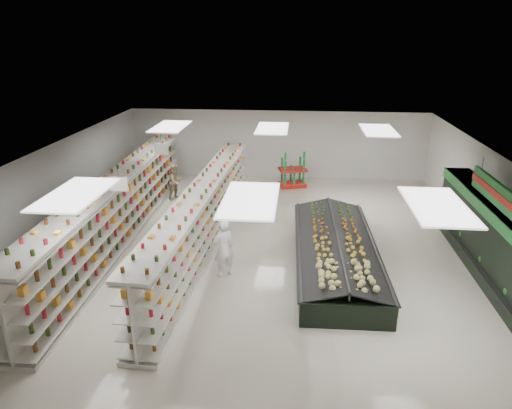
# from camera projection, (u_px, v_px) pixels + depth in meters

# --- Properties ---
(floor) EXTENTS (16.00, 16.00, 0.00)m
(floor) POSITION_uv_depth(u_px,v_px,m) (264.00, 249.00, 14.86)
(floor) COLOR beige
(floor) RESTS_ON ground
(ceiling) EXTENTS (14.00, 16.00, 0.02)m
(ceiling) POSITION_uv_depth(u_px,v_px,m) (264.00, 153.00, 13.73)
(ceiling) COLOR white
(ceiling) RESTS_ON wall_back
(wall_back) EXTENTS (14.00, 0.02, 3.20)m
(wall_back) POSITION_uv_depth(u_px,v_px,m) (277.00, 144.00, 21.75)
(wall_back) COLOR silver
(wall_back) RESTS_ON floor
(wall_front) EXTENTS (14.00, 0.02, 3.20)m
(wall_front) POSITION_uv_depth(u_px,v_px,m) (222.00, 388.00, 6.85)
(wall_front) COLOR silver
(wall_front) RESTS_ON floor
(wall_left) EXTENTS (0.02, 16.00, 3.20)m
(wall_left) POSITION_uv_depth(u_px,v_px,m) (51.00, 196.00, 14.92)
(wall_left) COLOR silver
(wall_left) RESTS_ON floor
(wall_right) EXTENTS (0.02, 16.00, 3.20)m
(wall_right) POSITION_uv_depth(u_px,v_px,m) (496.00, 210.00, 13.68)
(wall_right) COLOR silver
(wall_right) RESTS_ON floor
(produce_wall_case) EXTENTS (0.93, 8.00, 2.20)m
(produce_wall_case) POSITION_uv_depth(u_px,v_px,m) (498.00, 242.00, 12.45)
(produce_wall_case) COLOR black
(produce_wall_case) RESTS_ON floor
(aisle_sign_near) EXTENTS (0.52, 0.06, 0.75)m
(aisle_sign_near) POSITION_uv_depth(u_px,v_px,m) (119.00, 184.00, 12.37)
(aisle_sign_near) COLOR white
(aisle_sign_near) RESTS_ON ceiling
(aisle_sign_far) EXTENTS (0.52, 0.06, 0.75)m
(aisle_sign_far) POSITION_uv_depth(u_px,v_px,m) (161.00, 149.00, 16.09)
(aisle_sign_far) COLOR white
(aisle_sign_far) RESTS_ON ceiling
(hortifruti_banner) EXTENTS (0.12, 3.20, 0.95)m
(hortifruti_banner) POSITION_uv_depth(u_px,v_px,m) (496.00, 193.00, 11.98)
(hortifruti_banner) COLOR #207A2F
(hortifruti_banner) RESTS_ON ceiling
(gondola_left) EXTENTS (1.24, 12.83, 2.22)m
(gondola_left) POSITION_uv_depth(u_px,v_px,m) (118.00, 213.00, 15.08)
(gondola_left) COLOR silver
(gondola_left) RESTS_ON floor
(gondola_center) EXTENTS (1.38, 11.94, 2.06)m
(gondola_center) POSITION_uv_depth(u_px,v_px,m) (204.00, 219.00, 14.72)
(gondola_center) COLOR silver
(gondola_center) RESTS_ON floor
(produce_island) EXTENTS (2.56, 6.70, 0.99)m
(produce_island) POSITION_uv_depth(u_px,v_px,m) (335.00, 250.00, 13.75)
(produce_island) COLOR black
(produce_island) RESTS_ON floor
(soda_endcap) EXTENTS (1.37, 1.12, 1.52)m
(soda_endcap) POSITION_uv_depth(u_px,v_px,m) (293.00, 171.00, 20.61)
(soda_endcap) COLOR red
(soda_endcap) RESTS_ON floor
(shopper_main) EXTENTS (0.76, 0.70, 1.73)m
(shopper_main) POSITION_uv_depth(u_px,v_px,m) (224.00, 248.00, 12.94)
(shopper_main) COLOR white
(shopper_main) RESTS_ON floor
(shopper_background) EXTENTS (0.78, 0.86, 1.51)m
(shopper_background) POSITION_uv_depth(u_px,v_px,m) (176.00, 181.00, 19.10)
(shopper_background) COLOR tan
(shopper_background) RESTS_ON floor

